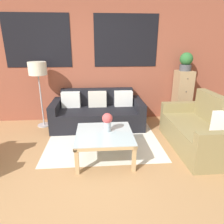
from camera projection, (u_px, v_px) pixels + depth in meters
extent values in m
plane|color=#AD7F51|center=(78.00, 183.00, 2.64)|extent=(16.00, 16.00, 0.00)
cube|color=brown|center=(83.00, 60.00, 4.48)|extent=(8.40, 0.08, 2.80)
cube|color=black|center=(37.00, 41.00, 4.24)|extent=(1.40, 0.01, 1.10)
cube|color=black|center=(126.00, 41.00, 4.38)|extent=(1.40, 0.01, 1.10)
cube|color=silver|center=(103.00, 140.00, 3.81)|extent=(2.07, 1.69, 0.00)
cube|color=black|center=(98.00, 119.00, 4.31)|extent=(1.63, 0.72, 0.40)
cube|color=black|center=(97.00, 105.00, 4.66)|extent=(1.63, 0.16, 0.78)
cube|color=black|center=(56.00, 115.00, 4.29)|extent=(0.16, 0.88, 0.58)
cube|color=black|center=(138.00, 113.00, 4.42)|extent=(0.16, 0.88, 0.58)
cube|color=white|center=(71.00, 100.00, 4.41)|extent=(0.40, 0.16, 0.34)
cube|color=silver|center=(97.00, 99.00, 4.45)|extent=(0.40, 0.16, 0.34)
cube|color=white|center=(123.00, 99.00, 4.50)|extent=(0.40, 0.16, 0.34)
cube|color=olive|center=(191.00, 136.00, 3.49)|extent=(0.64, 1.30, 0.42)
cube|color=olive|center=(216.00, 122.00, 3.44)|extent=(0.16, 1.30, 0.92)
cube|color=olive|center=(180.00, 117.00, 4.14)|extent=(0.80, 0.14, 0.62)
cube|color=olive|center=(221.00, 152.00, 2.79)|extent=(0.80, 0.14, 0.62)
cube|color=white|center=(223.00, 126.00, 2.98)|extent=(0.16, 0.40, 0.34)
cube|color=silver|center=(104.00, 133.00, 3.11)|extent=(0.88, 0.88, 0.01)
cube|color=tan|center=(106.00, 148.00, 2.73)|extent=(0.88, 0.05, 0.05)
cube|color=tan|center=(103.00, 125.00, 3.51)|extent=(0.88, 0.05, 0.05)
cube|color=tan|center=(78.00, 136.00, 3.09)|extent=(0.05, 0.88, 0.05)
cube|color=tan|center=(131.00, 134.00, 3.15)|extent=(0.05, 0.88, 0.05)
cube|color=tan|center=(77.00, 161.00, 2.77)|extent=(0.05, 0.05, 0.42)
cube|color=tan|center=(134.00, 158.00, 2.83)|extent=(0.05, 0.05, 0.42)
cube|color=tan|center=(81.00, 135.00, 3.53)|extent=(0.05, 0.06, 0.42)
cube|color=tan|center=(126.00, 134.00, 3.59)|extent=(0.05, 0.06, 0.42)
cylinder|color=#B2B2B7|center=(44.00, 125.00, 4.49)|extent=(0.28, 0.28, 0.02)
cylinder|color=#B2B2B7|center=(41.00, 101.00, 4.31)|extent=(0.03, 0.03, 1.11)
cylinder|color=beige|center=(37.00, 68.00, 4.08)|extent=(0.37, 0.37, 0.27)
cube|color=tan|center=(182.00, 96.00, 4.66)|extent=(0.35, 0.38, 1.17)
sphere|color=#38332D|center=(188.00, 79.00, 4.34)|extent=(0.02, 0.02, 0.02)
sphere|color=#38332D|center=(186.00, 92.00, 4.44)|extent=(0.02, 0.02, 0.02)
sphere|color=#38332D|center=(185.00, 104.00, 4.53)|extent=(0.02, 0.02, 0.02)
sphere|color=#38332D|center=(183.00, 116.00, 4.63)|extent=(0.02, 0.02, 0.02)
cylinder|color=#47474C|center=(185.00, 68.00, 4.45)|extent=(0.25, 0.25, 0.14)
sphere|color=#2D6B33|center=(186.00, 59.00, 4.39)|extent=(0.28, 0.28, 0.28)
cylinder|color=#ADBCC6|center=(107.00, 126.00, 3.15)|extent=(0.11, 0.11, 0.16)
sphere|color=#CC4C4C|center=(107.00, 118.00, 3.11)|extent=(0.16, 0.16, 0.16)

